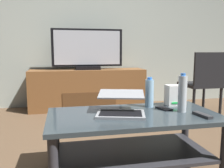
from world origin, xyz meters
name	(u,v)px	position (x,y,z in m)	size (l,w,h in m)	color
back_wall	(86,19)	(0.00, 2.42, 1.40)	(6.40, 0.12, 2.80)	#A8B2A8
coffee_table	(133,132)	(0.09, 0.03, 0.31)	(1.22, 0.63, 0.45)	#2D383D
media_cabinet	(88,89)	(-0.02, 2.10, 0.30)	(1.76, 0.46, 0.61)	brown
television	(88,50)	(-0.02, 2.08, 0.90)	(1.07, 0.20, 0.62)	black
dining_chair	(203,81)	(1.39, 1.20, 0.50)	(0.44, 0.44, 0.88)	black
laptop	(121,106)	(0.00, 0.06, 0.51)	(0.42, 0.43, 0.15)	gray
router_box	(173,95)	(0.49, 0.23, 0.53)	(0.12, 0.11, 0.17)	white
water_bottle_near	(149,93)	(0.28, 0.22, 0.56)	(0.07, 0.07, 0.24)	#99C6E5
water_bottle_far	(182,94)	(0.46, 0.02, 0.59)	(0.06, 0.06, 0.29)	silver
cell_phone	(164,108)	(0.37, 0.12, 0.45)	(0.07, 0.14, 0.01)	black
tv_remote	(202,115)	(0.54, -0.13, 0.46)	(0.04, 0.16, 0.02)	#2D2D30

